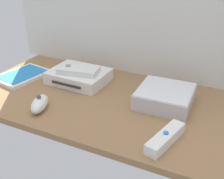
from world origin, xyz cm
name	(u,v)px	position (x,y,z in cm)	size (l,w,h in cm)	color
ground_plane	(112,103)	(0.00, 0.00, -1.00)	(100.00, 48.00, 2.00)	#936D47
game_console	(79,76)	(-17.45, 7.66, 2.20)	(21.37, 16.88, 4.40)	white
mini_computer	(165,96)	(16.18, 5.37, 2.64)	(17.46, 17.46, 5.30)	silver
game_case	(23,76)	(-39.10, 1.40, 0.76)	(16.68, 21.06, 1.56)	white
remote_wand	(165,138)	(22.16, -14.42, 1.51)	(7.00, 15.23, 3.40)	white
remote_nunchuk	(40,104)	(-17.66, -14.94, 2.04)	(7.58, 10.90, 5.10)	white
remote_classic_pad	(79,70)	(-16.54, 6.34, 5.41)	(15.57, 10.39, 2.40)	white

